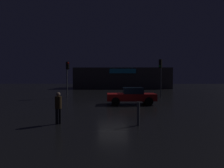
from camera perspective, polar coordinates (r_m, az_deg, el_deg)
name	(u,v)px	position (r m, az deg, el deg)	size (l,w,h in m)	color
ground_plane	(113,106)	(16.50, 0.33, -6.40)	(120.00, 120.00, 0.00)	black
store_building	(122,78)	(45.82, 2.92, 1.73)	(21.35, 9.23, 4.58)	#4C4742
traffic_signal_opposite	(67,72)	(23.60, -12.97, 3.55)	(0.41, 0.43, 4.27)	#595B60
traffic_signal_cross_left	(161,69)	(23.66, 14.08, 4.26)	(0.41, 0.43, 4.54)	#595B60
car_near	(132,96)	(17.38, 5.76, -3.44)	(4.32, 2.04, 1.50)	#A51414
pedestrian	(58,106)	(10.35, -15.51, -6.12)	(0.44, 0.44, 1.63)	black
bollard_kerb_a	(138,114)	(9.78, 7.74, -8.65)	(0.14, 0.14, 1.17)	#595B60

